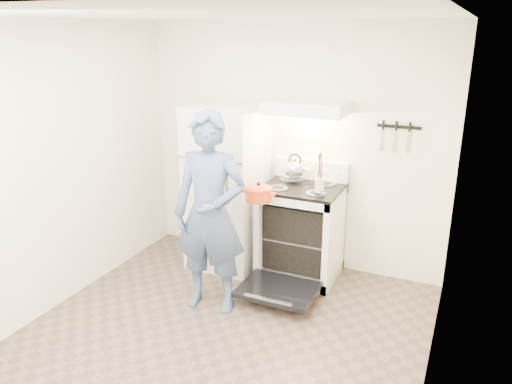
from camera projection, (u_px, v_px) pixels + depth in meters
floor at (210, 348)px, 3.97m from camera, size 3.60×3.60×0.00m
back_wall at (292, 147)px, 5.13m from camera, size 3.20×0.02×2.50m
refrigerator at (227, 187)px, 5.18m from camera, size 0.70×0.70×1.70m
stove_body at (301, 233)px, 5.01m from camera, size 0.76×0.65×0.92m
cooktop at (302, 188)px, 4.86m from camera, size 0.76×0.65×0.03m
backsplash at (312, 169)px, 5.07m from camera, size 0.76×0.07×0.20m
oven_door at (278, 289)px, 4.60m from camera, size 0.70×0.54×0.04m
oven_rack at (301, 235)px, 5.02m from camera, size 0.60×0.52×0.01m
range_hood at (307, 107)px, 4.68m from camera, size 0.76×0.50×0.12m
knife_strip at (399, 127)px, 4.62m from camera, size 0.40×0.02×0.03m
pizza_stone at (306, 234)px, 5.01m from camera, size 0.31×0.31×0.02m
tea_kettle at (295, 168)px, 4.93m from camera, size 0.24×0.20×0.30m
utensil_jar at (320, 185)px, 4.59m from camera, size 0.10×0.10×0.13m
person at (210, 214)px, 4.30m from camera, size 0.70×0.51×1.79m
dutch_oven at (259, 194)px, 4.47m from camera, size 0.31×0.24×0.21m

